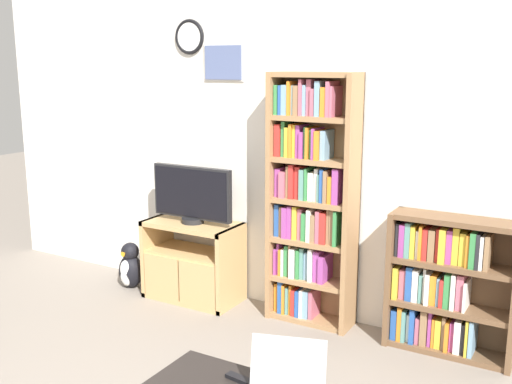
{
  "coord_description": "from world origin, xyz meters",
  "views": [
    {
      "loc": [
        1.87,
        -1.86,
        1.9
      ],
      "look_at": [
        0.12,
        1.17,
        1.14
      ],
      "focal_mm": 42.0,
      "sensor_mm": 36.0,
      "label": 1
    }
  ],
  "objects": [
    {
      "name": "wall_back",
      "position": [
        -0.01,
        2.15,
        1.3
      ],
      "size": [
        6.24,
        0.09,
        2.6
      ],
      "color": "silver",
      "rests_on": "ground_plane"
    },
    {
      "name": "bookshelf_tall",
      "position": [
        0.09,
        1.99,
        0.93
      ],
      "size": [
        0.64,
        0.26,
        1.84
      ],
      "color": "#9E754C",
      "rests_on": "ground_plane"
    },
    {
      "name": "remote_near_laptop",
      "position": [
        0.5,
        0.35,
        0.42
      ],
      "size": [
        0.16,
        0.07,
        0.02
      ],
      "rotation": [
        0.0,
        0.0,
        4.57
      ],
      "color": "black",
      "rests_on": "coffee_table"
    },
    {
      "name": "penguin_figurine",
      "position": [
        -1.51,
        1.82,
        0.18
      ],
      "size": [
        0.21,
        0.19,
        0.4
      ],
      "color": "black",
      "rests_on": "ground_plane"
    },
    {
      "name": "television",
      "position": [
        -0.88,
        1.88,
        0.88
      ],
      "size": [
        0.71,
        0.18,
        0.46
      ],
      "color": "black",
      "rests_on": "tv_stand"
    },
    {
      "name": "tv_stand",
      "position": [
        -0.89,
        1.88,
        0.32
      ],
      "size": [
        0.77,
        0.41,
        0.65
      ],
      "color": "tan",
      "rests_on": "ground_plane"
    },
    {
      "name": "bookshelf_short",
      "position": [
        1.08,
        1.99,
        0.46
      ],
      "size": [
        0.82,
        0.26,
        0.93
      ],
      "color": "brown",
      "rests_on": "ground_plane"
    }
  ]
}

